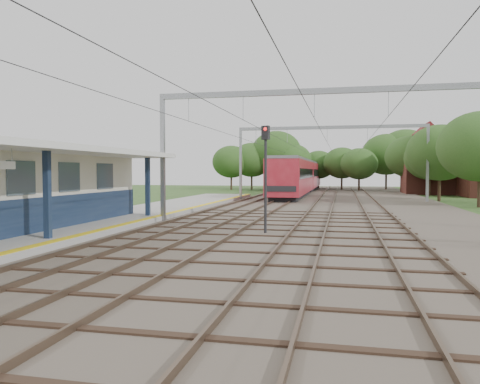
# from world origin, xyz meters

# --- Properties ---
(ground) EXTENTS (160.00, 160.00, 0.00)m
(ground) POSITION_xyz_m (0.00, 0.00, 0.00)
(ground) COLOR #2D4C1E
(ground) RESTS_ON ground
(ballast_bed) EXTENTS (18.00, 90.00, 0.10)m
(ballast_bed) POSITION_xyz_m (4.00, 30.00, 0.05)
(ballast_bed) COLOR #473D33
(ballast_bed) RESTS_ON ground
(platform) EXTENTS (5.00, 52.00, 0.35)m
(platform) POSITION_xyz_m (-7.50, 14.00, 0.17)
(platform) COLOR gray
(platform) RESTS_ON ground
(yellow_stripe) EXTENTS (0.45, 52.00, 0.01)m
(yellow_stripe) POSITION_xyz_m (-5.25, 14.00, 0.35)
(yellow_stripe) COLOR yellow
(yellow_stripe) RESTS_ON platform
(canopy) EXTENTS (6.40, 20.00, 3.44)m
(canopy) POSITION_xyz_m (-7.77, 6.00, 3.64)
(canopy) COLOR #13223C
(canopy) RESTS_ON platform
(rail_tracks) EXTENTS (11.80, 88.00, 0.15)m
(rail_tracks) POSITION_xyz_m (1.50, 30.00, 0.18)
(rail_tracks) COLOR brown
(rail_tracks) RESTS_ON ballast_bed
(catenary_system) EXTENTS (17.22, 88.00, 7.00)m
(catenary_system) POSITION_xyz_m (3.39, 25.28, 5.51)
(catenary_system) COLOR gray
(catenary_system) RESTS_ON ground
(tree_band) EXTENTS (31.72, 30.88, 8.82)m
(tree_band) POSITION_xyz_m (3.84, 57.12, 4.92)
(tree_band) COLOR #382619
(tree_band) RESTS_ON ground
(house_far) EXTENTS (8.00, 6.12, 8.66)m
(house_far) POSITION_xyz_m (16.00, 52.00, 3.23)
(house_far) COLOR brown
(house_far) RESTS_ON ground
(train) EXTENTS (3.10, 38.62, 4.06)m
(train) POSITION_xyz_m (-0.50, 49.86, 2.26)
(train) COLOR black
(train) RESTS_ON ballast_bed
(signal_post) EXTENTS (0.37, 0.32, 4.78)m
(signal_post) POSITION_xyz_m (1.35, 11.01, 3.11)
(signal_post) COLOR black
(signal_post) RESTS_ON ground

